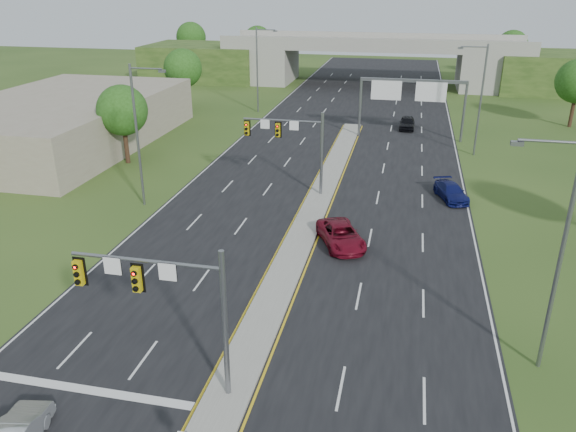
% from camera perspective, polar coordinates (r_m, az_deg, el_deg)
% --- Properties ---
extents(ground, '(240.00, 240.00, 0.00)m').
position_cam_1_polar(ground, '(25.66, -6.06, -17.66)').
color(ground, '#294518').
rests_on(ground, ground).
extents(road, '(24.00, 160.00, 0.02)m').
position_cam_1_polar(road, '(56.30, 4.97, 5.62)').
color(road, black).
rests_on(road, ground).
extents(median, '(2.00, 54.00, 0.16)m').
position_cam_1_polar(median, '(45.06, 2.93, 1.33)').
color(median, gray).
rests_on(median, road).
extents(lane_markings, '(23.72, 160.00, 0.01)m').
position_cam_1_polar(lane_markings, '(50.65, 3.37, 3.70)').
color(lane_markings, gold).
rests_on(lane_markings, road).
extents(signal_mast_near, '(6.62, 0.60, 7.00)m').
position_cam_1_polar(signal_mast_near, '(23.58, -11.88, -7.98)').
color(signal_mast_near, slate).
rests_on(signal_mast_near, ground).
extents(signal_mast_far, '(6.62, 0.60, 7.00)m').
position_cam_1_polar(signal_mast_far, '(45.79, 0.63, 7.81)').
color(signal_mast_far, slate).
rests_on(signal_mast_far, ground).
extents(sign_gantry, '(11.58, 0.44, 6.67)m').
position_cam_1_polar(sign_gantry, '(64.32, 12.39, 12.16)').
color(sign_gantry, slate).
rests_on(sign_gantry, ground).
extents(overpass, '(80.00, 14.00, 8.10)m').
position_cam_1_polar(overpass, '(99.47, 8.63, 15.08)').
color(overpass, gray).
rests_on(overpass, ground).
extents(lightpole_l_mid, '(2.85, 0.25, 11.00)m').
position_cam_1_polar(lightpole_l_mid, '(44.51, -14.90, 8.44)').
color(lightpole_l_mid, slate).
rests_on(lightpole_l_mid, ground).
extents(lightpole_l_far, '(2.85, 0.25, 11.00)m').
position_cam_1_polar(lightpole_l_far, '(76.77, -3.01, 14.97)').
color(lightpole_l_far, slate).
rests_on(lightpole_l_far, ground).
extents(lightpole_r_near, '(2.85, 0.25, 11.00)m').
position_cam_1_polar(lightpole_r_near, '(26.50, 25.70, -2.95)').
color(lightpole_r_near, slate).
rests_on(lightpole_r_near, ground).
extents(lightpole_r_far, '(2.85, 0.25, 11.00)m').
position_cam_1_polar(lightpole_r_far, '(59.70, 18.86, 11.53)').
color(lightpole_r_far, slate).
rests_on(lightpole_r_far, ground).
extents(tree_l_near, '(4.80, 4.80, 7.60)m').
position_cam_1_polar(tree_l_near, '(56.41, -16.49, 10.24)').
color(tree_l_near, '#382316').
rests_on(tree_l_near, ground).
extents(tree_l_mid, '(5.20, 5.20, 8.12)m').
position_cam_1_polar(tree_l_mid, '(80.30, -10.64, 14.54)').
color(tree_l_mid, '#382316').
rests_on(tree_l_mid, ground).
extents(tree_back_a, '(6.00, 6.00, 8.85)m').
position_cam_1_polar(tree_back_a, '(121.41, -9.82, 17.46)').
color(tree_back_a, '#382316').
rests_on(tree_back_a, ground).
extents(tree_back_b, '(5.60, 5.60, 8.32)m').
position_cam_1_polar(tree_back_b, '(117.02, -3.11, 17.39)').
color(tree_back_b, '#382316').
rests_on(tree_back_b, ground).
extents(tree_back_c, '(5.60, 5.60, 8.32)m').
position_cam_1_polar(tree_back_c, '(114.26, 21.80, 15.75)').
color(tree_back_c, '#382316').
rests_on(tree_back_c, ground).
extents(commercial_building, '(18.00, 30.00, 5.00)m').
position_cam_1_polar(commercial_building, '(66.27, -21.94, 8.93)').
color(commercial_building, gray).
rests_on(commercial_building, ground).
extents(car_far_a, '(4.29, 5.70, 1.44)m').
position_cam_1_polar(car_far_a, '(37.99, 5.41, -1.95)').
color(car_far_a, maroon).
rests_on(car_far_a, road).
extents(car_far_b, '(3.14, 4.80, 1.29)m').
position_cam_1_polar(car_far_b, '(47.71, 16.24, 2.39)').
color(car_far_b, '#0D1351').
rests_on(car_far_b, road).
extents(car_far_c, '(1.81, 4.36, 1.48)m').
position_cam_1_polar(car_far_c, '(69.86, 12.00, 9.25)').
color(car_far_c, black).
rests_on(car_far_c, road).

